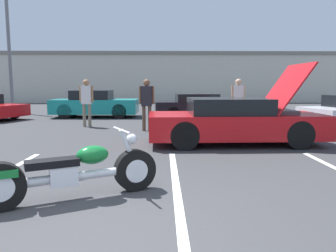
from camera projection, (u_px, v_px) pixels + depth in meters
ground_plane at (76, 241)px, 3.33m from camera, size 80.00×80.00×0.00m
parking_stripe_back at (176, 184)px, 5.25m from camera, size 0.12×4.57×0.01m
far_building at (153, 76)px, 29.97m from camera, size 32.00×4.20×4.40m
light_pole at (10, 43)px, 18.17m from camera, size 1.21×0.28×6.94m
motorcycle at (73, 173)px, 4.50m from camera, size 2.26×1.24×0.95m
show_car_hood_open at (235, 121)px, 8.75m from camera, size 4.62×1.97×2.14m
parked_car_mid_right_row at (199, 107)px, 15.01m from camera, size 4.20×1.93×1.17m
parked_car_mid_left_row at (95, 104)px, 16.00m from camera, size 4.09×1.90×1.30m
spectator_near_motorcycle at (238, 98)px, 12.20m from camera, size 0.52×0.24×1.79m
spectator_by_show_car at (86, 99)px, 12.24m from camera, size 0.52×0.23×1.77m
spectator_midground at (147, 100)px, 11.15m from camera, size 0.52×0.23×1.76m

